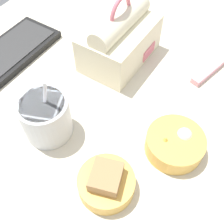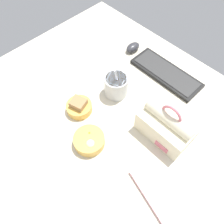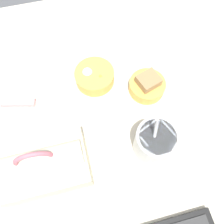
{
  "view_description": "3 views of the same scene",
  "coord_description": "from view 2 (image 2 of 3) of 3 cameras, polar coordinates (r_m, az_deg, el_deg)",
  "views": [
    {
      "loc": [
        -33.4,
        -19.44,
        55.02
      ],
      "look_at": [
        -3.89,
        -0.34,
        7.0
      ],
      "focal_mm": 45.0,
      "sensor_mm": 36.0,
      "label": 1
    },
    {
      "loc": [
        29.73,
        -33.1,
        81.99
      ],
      "look_at": [
        -3.89,
        -0.34,
        7.0
      ],
      "focal_mm": 35.0,
      "sensor_mm": 36.0,
      "label": 2
    },
    {
      "loc": [
        2.11,
        23.13,
        62.02
      ],
      "look_at": [
        -3.89,
        -0.34,
        7.0
      ],
      "focal_mm": 35.0,
      "sensor_mm": 36.0,
      "label": 3
    }
  ],
  "objects": [
    {
      "name": "bento_bowl_snacks",
      "position": [
        0.86,
        -5.95,
        -7.35
      ],
      "size": [
        12.19,
        12.19,
        5.4
      ],
      "color": "#EAB24C",
      "rests_on": "desk_surface"
    },
    {
      "name": "desk_surface",
      "position": [
        0.92,
        1.84,
        -3.32
      ],
      "size": [
        140.0,
        110.0,
        2.0
      ],
      "color": "beige",
      "rests_on": "ground"
    },
    {
      "name": "keyboard",
      "position": [
        1.1,
        13.94,
        9.82
      ],
      "size": [
        34.85,
        13.19,
        2.1
      ],
      "color": "black",
      "rests_on": "desk_surface"
    },
    {
      "name": "computer_mouse",
      "position": [
        1.18,
        5.47,
        16.46
      ],
      "size": [
        5.07,
        8.18,
        3.98
      ],
      "color": "#333338",
      "rests_on": "desk_surface"
    },
    {
      "name": "soup_cup",
      "position": [
        0.96,
        1.09,
        7.01
      ],
      "size": [
        10.51,
        10.51,
        16.26
      ],
      "color": "silver",
      "rests_on": "desk_surface"
    },
    {
      "name": "bento_bowl_sandwich",
      "position": [
        0.94,
        -8.58,
        1.4
      ],
      "size": [
        10.98,
        10.98,
        6.5
      ],
      "color": "#EAB24C",
      "rests_on": "desk_surface"
    },
    {
      "name": "lunch_bag",
      "position": [
        0.87,
        14.12,
        -3.38
      ],
      "size": [
        21.03,
        13.83,
        18.13
      ],
      "color": "#EFE5C1",
      "rests_on": "desk_surface"
    },
    {
      "name": "chopstick_case",
      "position": [
        0.82,
        9.47,
        -20.93
      ],
      "size": [
        20.85,
        7.37,
        1.6
      ],
      "color": "pink",
      "rests_on": "desk_surface"
    }
  ]
}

